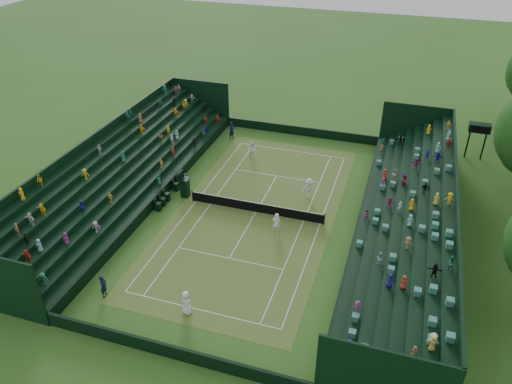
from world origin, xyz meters
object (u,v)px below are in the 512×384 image
player_near_west (186,303)px  tennis_net (256,207)px  player_far_west (252,150)px  umpire_chair (185,185)px  player_near_east (276,224)px  player_far_east (309,188)px

player_near_west → tennis_net: bearing=-70.8°
tennis_net → player_far_west: size_ratio=6.62×
umpire_chair → player_far_west: umpire_chair is taller
player_near_east → player_far_east: bearing=-108.4°
umpire_chair → player_far_east: size_ratio=1.41×
player_near_west → player_far_east: (4.33, 15.99, 0.06)m
tennis_net → umpire_chair: bearing=175.8°
player_far_west → player_far_east: size_ratio=0.93×
umpire_chair → player_near_west: 14.22m
player_near_east → tennis_net: bearing=-50.6°
player_far_east → umpire_chair: bearing=159.6°
player_near_east → player_far_east: size_ratio=1.00×
player_far_west → player_near_east: bearing=-55.6°
player_near_east → player_far_west: bearing=-69.9°
player_near_west → player_far_east: 16.56m
tennis_net → player_near_west: (-0.66, -12.37, 0.36)m
player_far_west → tennis_net: bearing=-62.2°
player_near_west → player_far_west: (-2.70, 21.52, -0.01)m
player_near_west → umpire_chair: bearing=-42.5°
player_near_west → player_far_west: 21.69m
player_near_west → player_far_west: size_ratio=1.01×
tennis_net → player_near_east: player_near_east is taller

